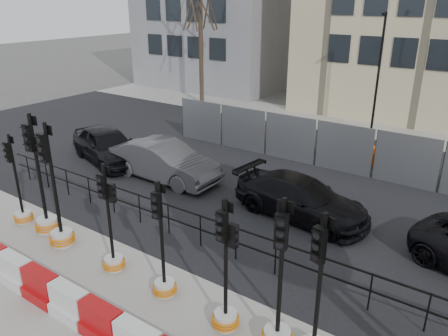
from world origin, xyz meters
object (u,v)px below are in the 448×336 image
Objects in this scene: traffic_signal_h at (314,332)px; car_c at (301,198)px; traffic_signal_d at (112,246)px; car_a at (107,145)px; traffic_signal_a at (21,205)px.

traffic_signal_h is 6.02m from car_c.
car_c is at bearing 57.92° from traffic_signal_d.
car_c is (2.68, 5.47, -0.05)m from traffic_signal_d.
traffic_signal_d is at bearing -112.12° from car_a.
car_a is (-11.82, 5.18, 0.09)m from traffic_signal_h.
car_c is (8.98, 0.13, -0.10)m from car_a.
traffic_signal_d is 0.62× the size of car_a.
traffic_signal_h is at bearing 2.26° from traffic_signal_a.
car_a is 1.02× the size of car_c.
car_a is at bearing 112.91° from traffic_signal_a.
traffic_signal_a reaches higher than car_c.
traffic_signal_a is 8.81m from car_c.
traffic_signal_a is at bearing -163.86° from traffic_signal_h.
traffic_signal_a is 9.82m from traffic_signal_h.
traffic_signal_d is 0.63× the size of car_c.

